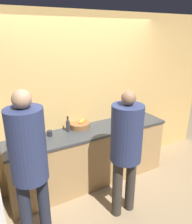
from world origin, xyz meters
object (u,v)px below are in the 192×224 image
Objects in this scene: fruit_bowl at (80,125)px; person_center at (126,144)px; utensil_crock at (121,113)px; cup_black at (50,133)px; person_left at (29,159)px; bottle_dark at (68,126)px; bottle_red at (9,142)px; cup_red at (137,121)px.

person_center is at bearing -78.80° from fruit_bowl.
utensil_crock reaches higher than cup_black.
person_left is 7.72× the size of bottle_dark.
bottle_dark is at bearing -175.02° from utensil_crock.
person_left is 1.28m from fruit_bowl.
bottle_red is (-0.10, 0.67, -0.10)m from person_left.
cup_black is (0.55, 0.12, -0.06)m from bottle_red.
person_left is 17.57× the size of cup_red.
cup_red is (0.86, -0.33, 0.01)m from fruit_bowl.
bottle_dark reaches higher than cup_black.
bottle_red is 0.57m from cup_black.
person_center is 1.12m from cup_black.
bottle_dark reaches higher than cup_red.
utensil_crock is at bearing 57.81° from person_center.
bottle_red is at bearing 98.91° from person_left.
bottle_red reaches higher than fruit_bowl.
person_center reaches higher than utensil_crock.
person_center is 0.96m from fruit_bowl.
fruit_bowl is at bearing 41.68° from person_left.
fruit_bowl is 1.30× the size of bottle_dark.
bottle_dark is (0.74, 0.80, -0.10)m from person_left.
bottle_dark is 1.11m from cup_red.
utensil_crock is at bearing 26.92° from person_left.
person_left is 1.08× the size of person_center.
fruit_bowl is at bearing 158.77° from cup_red.
cup_black is (-0.68, 0.89, -0.08)m from person_center.
utensil_crock is at bearing 96.81° from cup_red.
cup_red is at bearing -21.23° from fruit_bowl.
fruit_bowl is 3.86× the size of cup_black.
utensil_crock is 1.02m from bottle_dark.
person_center is at bearing -122.19° from utensil_crock.
cup_black is (-1.35, 0.28, -0.01)m from cup_red.
person_left is at bearing -138.32° from fruit_bowl.
bottle_dark is at bearing 3.02° from cup_black.
bottle_dark is at bearing 113.63° from person_center.
fruit_bowl is at bearing -176.52° from utensil_crock.
person_center is at bearing -31.77° from bottle_red.
bottle_dark is (-0.39, 0.90, -0.02)m from person_center.
cup_black is at bearing 168.39° from cup_red.
fruit_bowl is 0.81m from utensil_crock.
cup_black is (0.45, 0.79, -0.15)m from person_left.
person_left is 0.68m from bottle_red.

